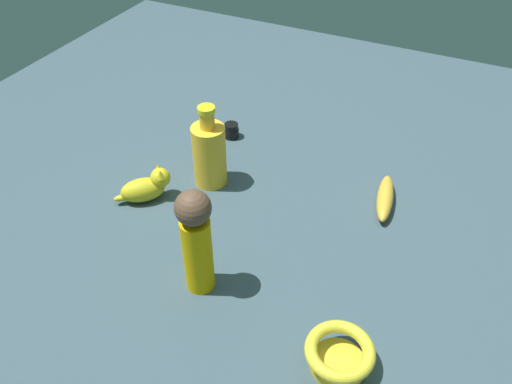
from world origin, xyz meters
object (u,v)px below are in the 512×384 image
Objects in this scene: banana at (385,198)px; nail_polish_jar at (231,131)px; bowl at (339,354)px; person_figure_adult at (196,239)px; bottle_tall at (209,153)px; cat_figurine at (147,187)px.

nail_polish_jar reaches higher than banana.
banana is 0.46m from nail_polish_jar.
bowl is 2.92× the size of nail_polish_jar.
person_figure_adult is (0.18, -0.48, 0.11)m from nail_polish_jar.
cat_figurine is at bearing -130.02° from bottle_tall.
bowl is at bearing -22.47° from cat_figurine.
bottle_tall is 5.11× the size of nail_polish_jar.
banana is at bearing -11.67° from nail_polish_jar.
cat_figurine is 2.75× the size of nail_polish_jar.
bowl is at bearing 174.42° from banana.
person_figure_adult is (0.24, -0.17, 0.09)m from cat_figurine.
bowl is (0.44, -0.34, -0.05)m from bottle_tall.
banana is at bearing 55.93° from person_figure_adult.
bottle_tall reaches higher than nail_polish_jar.
cat_figurine reaches higher than bowl.
bottle_tall is at bearing 93.50° from banana.
banana is at bearing 13.79° from bottle_tall.
bowl is (0.54, -0.22, -0.00)m from cat_figurine.
banana is 0.44m from bowl.
nail_polish_jar is at bearing 79.69° from cat_figurine.
nail_polish_jar is (-0.04, 0.19, -0.06)m from bottle_tall.
cat_figurine is at bearing -100.31° from nail_polish_jar.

